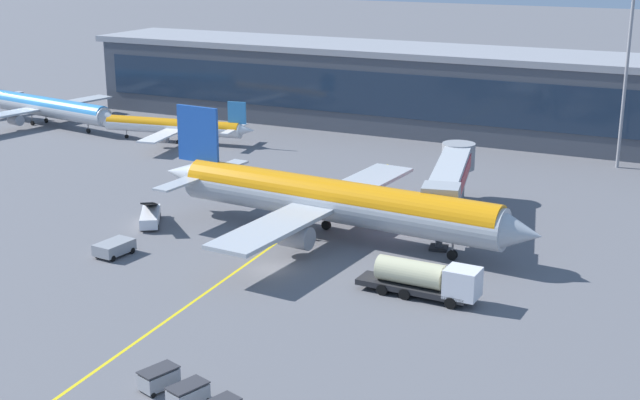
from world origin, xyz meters
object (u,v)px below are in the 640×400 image
main_airliner (333,200)px  baggage_cart_0 (159,378)px  fuel_tanker (426,279)px  belt_loader (150,216)px  baggage_cart_1 (188,394)px  commuter_jet_far (44,106)px  pushback_tug (114,247)px  commuter_jet_near (174,126)px

main_airliner → baggage_cart_0: (3.00, -34.12, -3.21)m
fuel_tanker → main_airliner: bearing=142.0°
belt_loader → fuel_tanker: bearing=-10.3°
baggage_cart_1 → commuter_jet_far: size_ratio=0.09×
main_airliner → fuel_tanker: main_airliner is taller
baggage_cart_0 → baggage_cart_1: bearing=-17.3°
baggage_cart_1 → main_airliner: bearing=99.8°
baggage_cart_1 → fuel_tanker: bearing=71.7°
main_airliner → baggage_cart_1: (6.06, -35.08, -3.21)m
fuel_tanker → baggage_cart_0: bearing=-115.5°
pushback_tug → commuter_jet_near: bearing=118.6°
pushback_tug → belt_loader: bearing=106.2°
pushback_tug → baggage_cart_0: baggage_cart_0 is taller
pushback_tug → belt_loader: 9.98m
main_airliner → pushback_tug: (-16.78, -14.42, -3.14)m
main_airliner → commuter_jet_far: 74.06m
baggage_cart_0 → commuter_jet_near: bearing=124.5°
pushback_tug → baggage_cart_0: bearing=-44.9°
main_airliner → baggage_cart_1: main_airliner is taller
main_airliner → pushback_tug: bearing=-139.3°
pushback_tug → baggage_cart_1: 30.80m
belt_loader → main_airliner: bearing=13.9°
fuel_tanker → baggage_cart_1: bearing=-108.3°
pushback_tug → commuter_jet_far: size_ratio=0.11×
fuel_tanker → belt_loader: 34.16m
fuel_tanker → belt_loader: bearing=169.7°
baggage_cart_0 → commuter_jet_near: 77.49m
main_airliner → fuel_tanker: bearing=-38.0°
main_airliner → commuter_jet_near: main_airliner is taller
fuel_tanker → baggage_cart_0: size_ratio=3.64×
fuel_tanker → pushback_tug: size_ratio=2.72×
main_airliner → belt_loader: (-19.56, -4.84, -3.00)m
baggage_cart_0 → baggage_cart_1: 3.20m
baggage_cart_0 → baggage_cart_1: (3.05, -0.95, 0.00)m
pushback_tug → commuter_jet_near: (-24.09, 44.15, 1.56)m
baggage_cart_0 → commuter_jet_far: bearing=137.4°
baggage_cart_1 → commuter_jet_far: bearing=138.2°
commuter_jet_far → baggage_cart_1: bearing=-41.8°
fuel_tanker → commuter_jet_far: 91.47m
commuter_jet_near → pushback_tug: bearing=-61.4°
main_airliner → baggage_cart_0: size_ratio=14.62×
main_airliner → fuel_tanker: 17.95m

